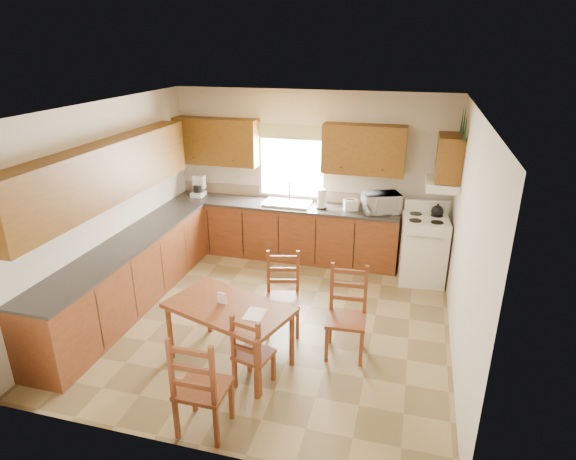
% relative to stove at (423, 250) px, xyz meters
% --- Properties ---
extents(floor, '(4.50, 4.50, 0.00)m').
position_rel_stove_xyz_m(floor, '(-1.87, -1.66, -0.49)').
color(floor, olive).
rests_on(floor, ground).
extents(ceiling, '(4.50, 4.50, 0.00)m').
position_rel_stove_xyz_m(ceiling, '(-1.87, -1.66, 2.21)').
color(ceiling, brown).
rests_on(ceiling, floor).
extents(wall_left, '(4.50, 4.50, 0.00)m').
position_rel_stove_xyz_m(wall_left, '(-4.12, -1.66, 0.86)').
color(wall_left, beige).
rests_on(wall_left, floor).
extents(wall_right, '(4.50, 4.50, 0.00)m').
position_rel_stove_xyz_m(wall_right, '(0.38, -1.66, 0.86)').
color(wall_right, beige).
rests_on(wall_right, floor).
extents(wall_back, '(4.50, 4.50, 0.00)m').
position_rel_stove_xyz_m(wall_back, '(-1.87, 0.59, 0.86)').
color(wall_back, beige).
rests_on(wall_back, floor).
extents(wall_front, '(4.50, 4.50, 0.00)m').
position_rel_stove_xyz_m(wall_front, '(-1.87, -3.91, 0.86)').
color(wall_front, beige).
rests_on(wall_front, floor).
extents(lower_cab_back, '(3.75, 0.60, 0.88)m').
position_rel_stove_xyz_m(lower_cab_back, '(-2.24, 0.29, -0.05)').
color(lower_cab_back, brown).
rests_on(lower_cab_back, floor).
extents(lower_cab_left, '(0.60, 3.60, 0.88)m').
position_rel_stove_xyz_m(lower_cab_left, '(-3.82, -1.81, -0.05)').
color(lower_cab_left, brown).
rests_on(lower_cab_left, floor).
extents(counter_back, '(3.75, 0.63, 0.04)m').
position_rel_stove_xyz_m(counter_back, '(-2.24, 0.29, 0.41)').
color(counter_back, '#35312F').
rests_on(counter_back, lower_cab_back).
extents(counter_left, '(0.63, 3.60, 0.04)m').
position_rel_stove_xyz_m(counter_left, '(-3.82, -1.81, 0.41)').
color(counter_left, '#35312F').
rests_on(counter_left, lower_cab_left).
extents(backsplash, '(3.75, 0.01, 0.18)m').
position_rel_stove_xyz_m(backsplash, '(-2.24, 0.58, 0.52)').
color(backsplash, gray).
rests_on(backsplash, counter_back).
extents(upper_cab_back_left, '(1.41, 0.33, 0.75)m').
position_rel_stove_xyz_m(upper_cab_back_left, '(-3.42, 0.42, 1.37)').
color(upper_cab_back_left, brown).
rests_on(upper_cab_back_left, wall_back).
extents(upper_cab_back_right, '(1.25, 0.33, 0.75)m').
position_rel_stove_xyz_m(upper_cab_back_right, '(-1.01, 0.42, 1.37)').
color(upper_cab_back_right, brown).
rests_on(upper_cab_back_right, wall_back).
extents(upper_cab_left, '(0.33, 3.60, 0.75)m').
position_rel_stove_xyz_m(upper_cab_left, '(-3.95, -1.81, 1.37)').
color(upper_cab_left, brown).
rests_on(upper_cab_left, wall_left).
extents(upper_cab_stove, '(0.33, 0.62, 0.62)m').
position_rel_stove_xyz_m(upper_cab_stove, '(0.21, -0.01, 1.41)').
color(upper_cab_stove, brown).
rests_on(upper_cab_stove, wall_right).
extents(range_hood, '(0.44, 0.62, 0.12)m').
position_rel_stove_xyz_m(range_hood, '(0.16, -0.01, 1.03)').
color(range_hood, silver).
rests_on(range_hood, wall_right).
extents(window_frame, '(1.13, 0.02, 1.18)m').
position_rel_stove_xyz_m(window_frame, '(-2.17, 0.56, 1.06)').
color(window_frame, silver).
rests_on(window_frame, wall_back).
extents(window_pane, '(1.05, 0.01, 1.10)m').
position_rel_stove_xyz_m(window_pane, '(-2.17, 0.55, 1.06)').
color(window_pane, white).
rests_on(window_pane, wall_back).
extents(window_valance, '(1.19, 0.01, 0.24)m').
position_rel_stove_xyz_m(window_valance, '(-2.17, 0.53, 1.56)').
color(window_valance, '#5B763B').
rests_on(window_valance, wall_back).
extents(sink_basin, '(0.75, 0.45, 0.04)m').
position_rel_stove_xyz_m(sink_basin, '(-2.17, 0.29, 0.45)').
color(sink_basin, silver).
rests_on(sink_basin, counter_back).
extents(pine_decal_a, '(0.22, 0.22, 0.36)m').
position_rel_stove_xyz_m(pine_decal_a, '(0.34, -0.33, 1.89)').
color(pine_decal_a, '#14361E').
rests_on(pine_decal_a, wall_right).
extents(pine_decal_b, '(0.22, 0.22, 0.36)m').
position_rel_stove_xyz_m(pine_decal_b, '(0.34, -0.01, 1.93)').
color(pine_decal_b, '#14361E').
rests_on(pine_decal_b, wall_right).
extents(pine_decal_c, '(0.22, 0.22, 0.36)m').
position_rel_stove_xyz_m(pine_decal_c, '(0.34, 0.31, 1.89)').
color(pine_decal_c, '#14361E').
rests_on(pine_decal_c, wall_right).
extents(stove, '(0.71, 0.72, 0.97)m').
position_rel_stove_xyz_m(stove, '(0.00, 0.00, 0.00)').
color(stove, silver).
rests_on(stove, floor).
extents(coffeemaker, '(0.26, 0.29, 0.36)m').
position_rel_stove_xyz_m(coffeemaker, '(-3.75, 0.32, 0.61)').
color(coffeemaker, silver).
rests_on(coffeemaker, counter_back).
extents(paper_towel, '(0.16, 0.16, 0.31)m').
position_rel_stove_xyz_m(paper_towel, '(-1.60, 0.24, 0.59)').
color(paper_towel, white).
rests_on(paper_towel, counter_back).
extents(toaster, '(0.24, 0.20, 0.17)m').
position_rel_stove_xyz_m(toaster, '(-1.14, 0.27, 0.52)').
color(toaster, silver).
rests_on(toaster, counter_back).
extents(microwave, '(0.61, 0.53, 0.31)m').
position_rel_stove_xyz_m(microwave, '(-0.68, 0.29, 0.59)').
color(microwave, silver).
rests_on(microwave, counter_back).
extents(dining_table, '(1.51, 1.15, 0.72)m').
position_rel_stove_xyz_m(dining_table, '(-2.04, -2.64, -0.13)').
color(dining_table, brown).
rests_on(dining_table, floor).
extents(chair_near_left, '(0.43, 0.42, 0.86)m').
position_rel_stove_xyz_m(chair_near_left, '(-1.66, -2.93, -0.06)').
color(chair_near_left, brown).
rests_on(chair_near_left, floor).
extents(chair_near_right, '(0.45, 0.43, 1.06)m').
position_rel_stove_xyz_m(chair_near_right, '(-1.90, -3.65, 0.05)').
color(chair_near_right, brown).
rests_on(chair_near_right, floor).
extents(chair_far_left, '(0.51, 0.49, 1.01)m').
position_rel_stove_xyz_m(chair_far_left, '(-1.64, -1.89, 0.02)').
color(chair_far_left, brown).
rests_on(chair_far_left, floor).
extents(chair_far_right, '(0.47, 0.45, 1.06)m').
position_rel_stove_xyz_m(chair_far_right, '(-0.82, -2.17, 0.04)').
color(chair_far_right, brown).
rests_on(chair_far_right, floor).
extents(table_paper, '(0.20, 0.27, 0.00)m').
position_rel_stove_xyz_m(table_paper, '(-1.71, -2.72, 0.23)').
color(table_paper, white).
rests_on(table_paper, dining_table).
extents(table_card, '(0.10, 0.04, 0.13)m').
position_rel_stove_xyz_m(table_card, '(-2.13, -2.60, 0.30)').
color(table_card, white).
rests_on(table_card, dining_table).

